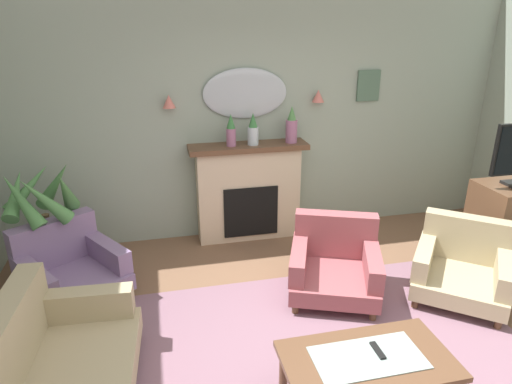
# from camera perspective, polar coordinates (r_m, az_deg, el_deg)

# --- Properties ---
(floor) EXTENTS (6.87, 6.20, 0.10)m
(floor) POSITION_cam_1_polar(r_m,az_deg,el_deg) (3.68, 11.24, -22.56)
(floor) COLOR brown
(floor) RESTS_ON ground
(wall_back) EXTENTS (6.87, 0.10, 2.99)m
(wall_back) POSITION_cam_1_polar(r_m,az_deg,el_deg) (5.28, 0.77, 10.38)
(wall_back) COLOR #93A393
(wall_back) RESTS_ON ground
(patterned_rug) EXTENTS (3.20, 2.40, 0.01)m
(patterned_rug) POSITION_cam_1_polar(r_m,az_deg,el_deg) (3.78, 10.02, -19.98)
(patterned_rug) COLOR #7F5B6B
(patterned_rug) RESTS_ON ground
(fireplace) EXTENTS (1.36, 0.36, 1.16)m
(fireplace) POSITION_cam_1_polar(r_m,az_deg,el_deg) (5.28, -0.96, -0.08)
(fireplace) COLOR beige
(fireplace) RESTS_ON ground
(mantel_vase_right) EXTENTS (0.11, 0.11, 0.36)m
(mantel_vase_right) POSITION_cam_1_polar(r_m,az_deg,el_deg) (4.99, -3.21, 7.82)
(mantel_vase_right) COLOR #9E6084
(mantel_vase_right) RESTS_ON fireplace
(mantel_vase_left) EXTENTS (0.12, 0.12, 0.36)m
(mantel_vase_left) POSITION_cam_1_polar(r_m,az_deg,el_deg) (5.04, -0.39, 7.86)
(mantel_vase_left) COLOR silver
(mantel_vase_left) RESTS_ON fireplace
(mantel_vase_centre) EXTENTS (0.13, 0.13, 0.42)m
(mantel_vase_centre) POSITION_cam_1_polar(r_m,az_deg,el_deg) (5.15, 4.55, 8.31)
(mantel_vase_centre) COLOR #9E6084
(mantel_vase_centre) RESTS_ON fireplace
(wall_mirror) EXTENTS (0.96, 0.06, 0.56)m
(wall_mirror) POSITION_cam_1_polar(r_m,az_deg,el_deg) (5.12, -1.38, 12.47)
(wall_mirror) COLOR #B2BCC6
(wall_sconce_left) EXTENTS (0.14, 0.14, 0.14)m
(wall_sconce_left) POSITION_cam_1_polar(r_m,az_deg,el_deg) (4.98, -11.06, 11.28)
(wall_sconce_left) COLOR #D17066
(wall_sconce_right) EXTENTS (0.14, 0.14, 0.14)m
(wall_sconce_right) POSITION_cam_1_polar(r_m,az_deg,el_deg) (5.32, 7.94, 12.05)
(wall_sconce_right) COLOR #D17066
(framed_picture) EXTENTS (0.28, 0.03, 0.36)m
(framed_picture) POSITION_cam_1_polar(r_m,az_deg,el_deg) (5.62, 14.15, 13.02)
(framed_picture) COLOR #4C6B56
(coffee_table) EXTENTS (1.10, 0.60, 0.45)m
(coffee_table) POSITION_cam_1_polar(r_m,az_deg,el_deg) (3.18, 14.00, -20.62)
(coffee_table) COLOR brown
(coffee_table) RESTS_ON ground
(tv_remote) EXTENTS (0.04, 0.16, 0.02)m
(tv_remote) POSITION_cam_1_polar(r_m,az_deg,el_deg) (3.19, 15.26, -18.96)
(tv_remote) COLOR black
(tv_remote) RESTS_ON coffee_table
(armchair_beside_couch) EXTENTS (1.14, 1.14, 0.71)m
(armchair_beside_couch) POSITION_cam_1_polar(r_m,az_deg,el_deg) (4.70, 24.85, -8.50)
(armchair_beside_couch) COLOR tan
(armchair_beside_couch) RESTS_ON ground
(armchair_by_coffee_table) EXTENTS (1.12, 1.13, 0.71)m
(armchair_by_coffee_table) POSITION_cam_1_polar(r_m,az_deg,el_deg) (4.60, -22.79, -8.80)
(armchair_by_coffee_table) COLOR gray
(armchair_by_coffee_table) RESTS_ON ground
(armchair_in_corner) EXTENTS (1.04, 1.06, 0.71)m
(armchair_in_corner) POSITION_cam_1_polar(r_m,az_deg,el_deg) (4.39, 10.00, -8.84)
(armchair_in_corner) COLOR #934C51
(armchair_in_corner) RESTS_ON ground
(potted_plant_corner_palm) EXTENTS (0.72, 0.78, 1.22)m
(potted_plant_corner_palm) POSITION_cam_1_polar(r_m,az_deg,el_deg) (4.80, -25.28, -3.78)
(potted_plant_corner_palm) COLOR silver
(potted_plant_corner_palm) RESTS_ON ground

